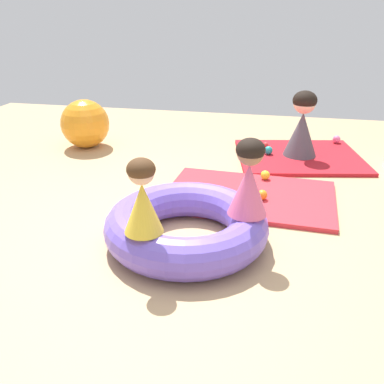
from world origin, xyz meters
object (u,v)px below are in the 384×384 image
object	(u,v)px
inflatable_cushion	(186,225)
play_ball_teal	(268,150)
child_in_pink	(249,178)
play_ball_blue	(210,195)
child_in_yellow	(142,197)
play_ball_yellow	(265,175)
play_ball_red	(266,145)
adult_seated	(302,125)
play_ball_orange	(262,195)
exercise_ball_large	(85,124)
play_ball_pink	(337,139)

from	to	relation	value
inflatable_cushion	play_ball_teal	bearing A→B (deg)	76.11
child_in_pink	play_ball_blue	size ratio (longest dim) A/B	6.76
child_in_pink	child_in_yellow	bearing A→B (deg)	131.13
play_ball_blue	play_ball_yellow	distance (m)	0.72
inflatable_cushion	child_in_yellow	world-z (taller)	child_in_yellow
child_in_yellow	play_ball_yellow	xyz separation A→B (m)	(0.70, 1.65, -0.44)
play_ball_teal	play_ball_red	bearing A→B (deg)	100.20
adult_seated	play_ball_blue	world-z (taller)	adult_seated
inflatable_cushion	play_ball_orange	xyz separation A→B (m)	(0.51, 0.79, -0.06)
child_in_yellow	play_ball_blue	world-z (taller)	child_in_yellow
play_ball_yellow	exercise_ball_large	size ratio (longest dim) A/B	0.15
play_ball_teal	play_ball_yellow	distance (m)	0.78
child_in_pink	play_ball_yellow	size ratio (longest dim) A/B	6.02
child_in_pink	exercise_ball_large	xyz separation A→B (m)	(-2.13, 2.00, -0.26)
play_ball_yellow	play_ball_orange	bearing A→B (deg)	-90.31
inflatable_cushion	play_ball_teal	distance (m)	2.11
adult_seated	play_ball_yellow	size ratio (longest dim) A/B	8.11
play_ball_blue	exercise_ball_large	size ratio (longest dim) A/B	0.14
child_in_pink	adult_seated	world-z (taller)	child_in_pink
play_ball_teal	play_ball_orange	xyz separation A→B (m)	(-0.00, -1.26, -0.00)
inflatable_cushion	child_in_pink	xyz separation A→B (m)	(0.43, 0.00, 0.40)
play_ball_teal	play_ball_orange	world-z (taller)	play_ball_teal
play_ball_orange	exercise_ball_large	bearing A→B (deg)	151.16
play_ball_pink	exercise_ball_large	xyz separation A→B (m)	(-3.01, -0.66, 0.20)
adult_seated	play_ball_pink	xyz separation A→B (m)	(0.46, 0.56, -0.31)
child_in_yellow	play_ball_pink	xyz separation A→B (m)	(1.50, 3.04, -0.44)
inflatable_cushion	play_ball_blue	size ratio (longest dim) A/B	14.91
inflatable_cushion	play_ball_red	bearing A→B (deg)	78.50
child_in_yellow	play_ball_orange	distance (m)	1.43
play_ball_teal	play_ball_blue	distance (m)	1.42
child_in_pink	play_ball_orange	world-z (taller)	child_in_pink
adult_seated	inflatable_cushion	bearing A→B (deg)	155.70
play_ball_yellow	exercise_ball_large	xyz separation A→B (m)	(-2.21, 0.73, 0.21)
child_in_yellow	play_ball_yellow	world-z (taller)	child_in_yellow
play_ball_orange	play_ball_blue	bearing A→B (deg)	-168.69
child_in_yellow	child_in_pink	bearing A→B (deg)	69.93
play_ball_orange	play_ball_pink	xyz separation A→B (m)	(0.81, 1.87, 0.00)
child_in_yellow	adult_seated	distance (m)	2.69
child_in_yellow	play_ball_teal	bearing A→B (deg)	111.78
child_in_pink	inflatable_cushion	bearing A→B (deg)	99.53
exercise_ball_large	child_in_pink	bearing A→B (deg)	-43.16
play_ball_orange	play_ball_blue	xyz separation A→B (m)	(-0.45, -0.09, -0.00)
child_in_pink	play_ball_pink	xyz separation A→B (m)	(0.88, 2.65, -0.46)
child_in_pink	play_ball_teal	xyz separation A→B (m)	(0.08, 2.04, -0.46)
play_ball_pink	play_ball_teal	bearing A→B (deg)	-142.79
play_ball_blue	play_ball_red	bearing A→B (deg)	75.67
play_ball_pink	child_in_yellow	bearing A→B (deg)	-116.25
play_ball_pink	play_ball_red	world-z (taller)	play_ball_pink
play_ball_orange	play_ball_red	world-z (taller)	play_ball_orange
child_in_pink	play_ball_pink	bearing A→B (deg)	-9.39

